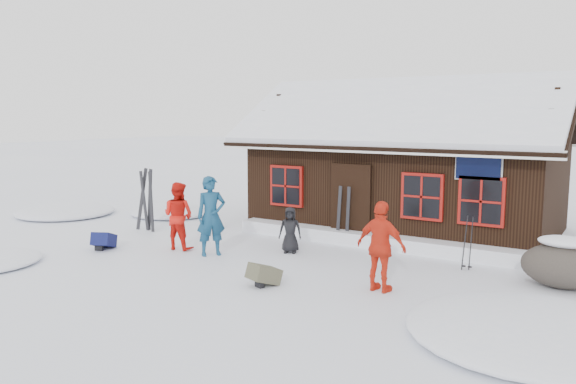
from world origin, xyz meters
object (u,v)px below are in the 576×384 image
Objects in this scene: skier_teal at (211,216)px; ski_poles at (468,244)px; backpack_blue at (104,243)px; skier_orange_left at (178,216)px; skier_orange_right at (381,247)px; skier_crouched at (290,230)px; ski_pair_left at (146,200)px; backpack_olive at (264,278)px; boulder at (564,264)px.

skier_teal is 1.54× the size of ski_poles.
ski_poles is at bearing -6.89° from backpack_blue.
ski_poles is at bearing -34.04° from skier_teal.
skier_orange_right is (5.61, -0.50, 0.02)m from skier_orange_left.
skier_crouched is 5.00m from ski_pair_left.
skier_orange_right is 1.41× the size of ski_poles.
skier_orange_right is at bearing -59.03° from skier_teal.
skier_teal is 4.53m from skier_orange_right.
skier_crouched is at bearing -13.44° from skier_teal.
skier_orange_right is at bearing -53.16° from skier_crouched.
ski_poles is (9.02, 0.63, -0.31)m from ski_pair_left.
backpack_olive is (5.07, -0.34, -0.00)m from backpack_blue.
boulder is at bearing -40.72° from skier_teal.
boulder is at bearing -11.83° from backpack_blue.
skier_orange_right reaches higher than ski_poles.
skier_teal reaches higher than backpack_olive.
skier_orange_left is 2.94× the size of backpack_olive.
skier_orange_left is at bearing 179.65° from skier_crouched.
ski_pair_left reaches higher than backpack_blue.
skier_orange_left reaches higher than skier_crouched.
skier_crouched is at bearing -175.72° from boulder.
skier_crouched reaches higher than boulder.
skier_crouched is at bearing -4.63° from ski_pair_left.
skier_crouched is 2.75m from backpack_olive.
skier_orange_right is 0.93× the size of ski_pair_left.
skier_crouched is at bearing -162.34° from skier_orange_left.
backpack_blue is (-4.08, -2.19, -0.40)m from skier_crouched.
skier_orange_left is at bearing 7.59° from backpack_blue.
backpack_olive is at bearing -81.89° from skier_teal.
skier_crouched is at bearing -170.01° from ski_poles.
skier_orange_left is at bearing -164.19° from ski_poles.
boulder is at bearing 51.12° from backpack_olive.
ski_poles is (0.98, 2.37, -0.29)m from skier_orange_right.
ski_pair_left is (-3.54, 1.29, -0.06)m from skier_teal.
skier_teal is 2.88m from backpack_olive.
skier_teal is at bearing -164.80° from skier_crouched.
boulder is 2.72× the size of backpack_olive.
ski_pair_left reaches higher than skier_crouched.
ski_poles is at bearing -14.70° from skier_crouched.
skier_crouched reaches higher than backpack_blue.
skier_teal reaches higher than ski_pair_left.
backpack_olive is (5.97, -2.61, -0.73)m from ski_pair_left.
backpack_blue is at bearing -72.07° from ski_pair_left.
skier_orange_right is 2.35m from backpack_olive.
skier_orange_left is 2.88× the size of backpack_blue.
skier_orange_right is (4.50, -0.45, -0.08)m from skier_teal.
ski_poles is (4.04, 0.71, 0.01)m from skier_crouched.
ski_pair_left is at bearing 106.67° from skier_teal.
ski_poles is 8.64m from backpack_blue.
skier_orange_right reaches higher than backpack_olive.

